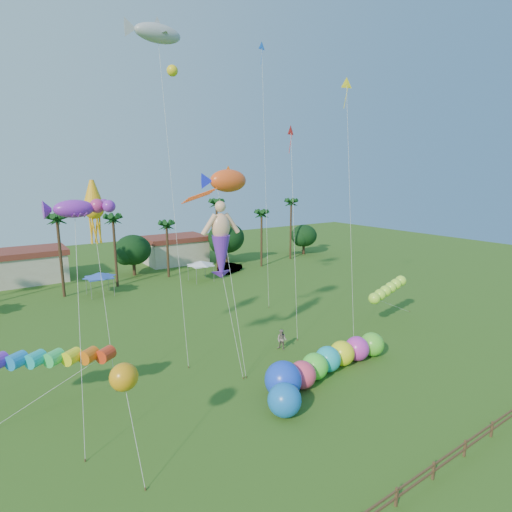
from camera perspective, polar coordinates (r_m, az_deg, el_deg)
ground at (r=27.91m, az=12.62°, el=-22.00°), size 160.00×160.00×0.00m
tree_line at (r=64.07m, az=-14.71°, el=1.17°), size 69.46×8.91×11.00m
buildings_row at (r=68.38m, az=-21.59°, el=-0.57°), size 35.00×7.00×4.00m
tent_row at (r=54.56m, az=-21.34°, el=-2.63°), size 31.00×4.00×0.60m
fence at (r=24.70m, az=24.04°, el=-26.00°), size 36.12×0.12×1.00m
car_b at (r=64.07m, az=-3.72°, el=-1.64°), size 5.17×3.79×1.62m
spectator_b at (r=36.30m, az=3.71°, el=-11.84°), size 1.04×1.13×1.86m
caterpillar_inflatable at (r=32.31m, az=9.79°, el=-14.74°), size 12.84×3.53×2.61m
blue_ball at (r=27.30m, az=4.09°, el=-19.82°), size 2.20×2.20×2.20m
rainbow_tube at (r=29.83m, az=-24.16°, el=-13.56°), size 8.82×4.01×3.66m
green_worm at (r=41.91m, az=16.55°, el=-5.84°), size 10.72×2.21×3.86m
orange_ball_kite at (r=21.97m, az=-18.35°, el=-16.10°), size 1.81×2.81×6.03m
merman_kite at (r=31.55m, az=-5.02°, el=1.53°), size 2.66×4.48×12.79m
fish_kite at (r=32.97m, az=-3.97°, el=10.67°), size 5.14×6.19×15.86m
shark_kite at (r=38.81m, az=-13.84°, el=28.47°), size 5.52×8.11×27.79m
squid_kite at (r=31.66m, az=-22.15°, el=6.16°), size 1.80×4.45×15.05m
lobster_kite at (r=24.63m, az=-24.55°, el=6.15°), size 3.80×4.40×14.15m
delta_kite_red at (r=39.59m, az=5.01°, el=16.82°), size 2.47×4.06×19.95m
delta_kite_yellow at (r=40.68m, az=12.83°, el=22.24°), size 2.14×4.06×24.13m
delta_kite_blue at (r=49.85m, az=0.86°, el=26.80°), size 1.85×3.58×29.91m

